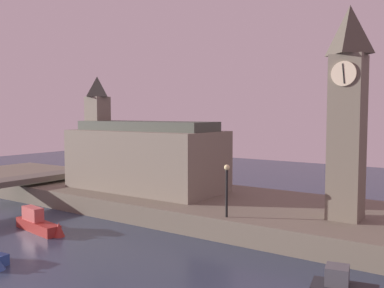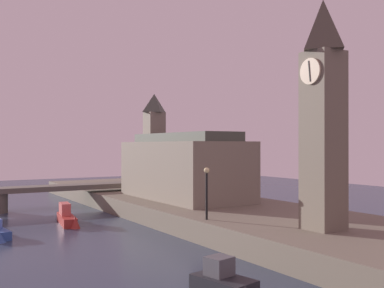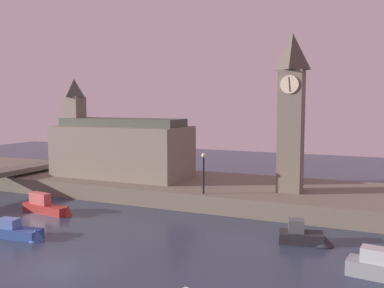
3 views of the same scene
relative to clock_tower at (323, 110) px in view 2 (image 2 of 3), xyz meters
name	(u,v)px [view 2 (image 2 of 3)]	position (x,y,z in m)	size (l,w,h in m)	color
far_embankment	(246,219)	(-8.91, 1.37, -7.66)	(70.00, 12.00, 1.50)	#6B6051
clock_tower	(323,110)	(0.00, 0.00, 0.00)	(2.17, 2.22, 13.33)	#6B6051
parliament_hall	(182,166)	(-17.88, 0.97, -3.93)	(13.91, 6.55, 10.17)	slate
streetlamp	(207,187)	(-6.42, -3.84, -4.75)	(0.36, 0.36, 3.41)	black
boat_dinghy_red	(68,218)	(-17.91, -9.64, -7.86)	(5.13, 1.67, 1.82)	maroon
boat_barge_dark	(228,284)	(2.77, -8.84, -7.93)	(3.70, 2.02, 1.51)	#232328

